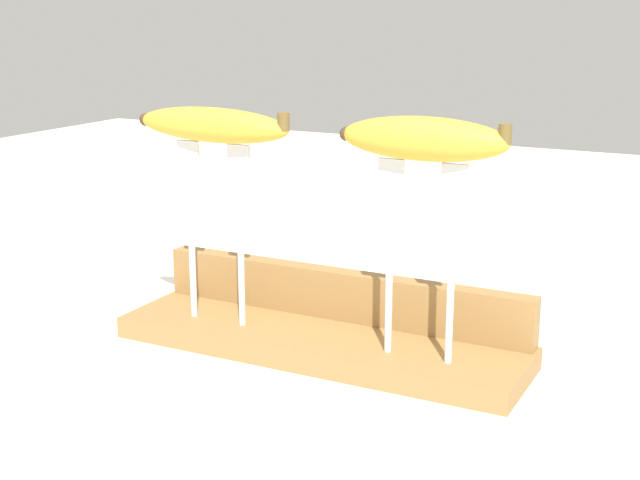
% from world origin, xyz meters
% --- Properties ---
extents(ground_plane, '(3.00, 3.00, 0.00)m').
position_xyz_m(ground_plane, '(0.00, 0.00, 0.00)').
color(ground_plane, silver).
extents(wooden_board, '(0.44, 0.12, 0.02)m').
position_xyz_m(wooden_board, '(0.00, 0.00, 0.01)').
color(wooden_board, olive).
rests_on(wooden_board, ground).
extents(board_backstop, '(0.43, 0.02, 0.05)m').
position_xyz_m(board_backstop, '(0.00, 0.05, 0.05)').
color(board_backstop, olive).
rests_on(board_backstop, wooden_board).
extents(fork_stand_left, '(0.09, 0.01, 0.19)m').
position_xyz_m(fork_stand_left, '(-0.12, -0.02, 0.14)').
color(fork_stand_left, silver).
rests_on(fork_stand_left, wooden_board).
extents(fork_stand_right, '(0.09, 0.01, 0.19)m').
position_xyz_m(fork_stand_right, '(0.12, -0.02, 0.14)').
color(fork_stand_right, silver).
rests_on(fork_stand_right, wooden_board).
extents(banana_raised_left, '(0.19, 0.05, 0.04)m').
position_xyz_m(banana_raised_left, '(-0.12, -0.02, 0.24)').
color(banana_raised_left, gold).
rests_on(banana_raised_left, fork_stand_left).
extents(banana_raised_right, '(0.17, 0.05, 0.04)m').
position_xyz_m(banana_raised_right, '(0.12, -0.02, 0.24)').
color(banana_raised_right, gold).
rests_on(banana_raised_right, fork_stand_right).
extents(fork_fallen_near, '(0.18, 0.04, 0.01)m').
position_xyz_m(fork_fallen_near, '(-0.05, -0.32, 0.00)').
color(fork_fallen_near, silver).
rests_on(fork_fallen_near, ground).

